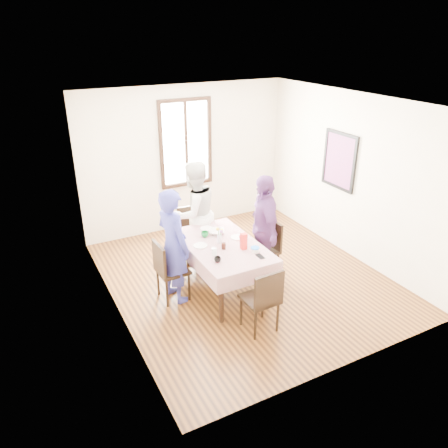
{
  "coord_description": "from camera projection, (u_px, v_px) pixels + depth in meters",
  "views": [
    {
      "loc": [
        -3.03,
        -5.1,
        3.61
      ],
      "look_at": [
        -0.48,
        -0.2,
        1.1
      ],
      "focal_mm": 34.96,
      "sensor_mm": 36.0,
      "label": 1
    }
  ],
  "objects": [
    {
      "name": "plate_right",
      "position": [
        237.0,
        237.0,
        6.44
      ],
      "size": [
        0.2,
        0.2,
        0.01
      ],
      "primitive_type": "cylinder",
      "color": "white",
      "rests_on": "tablecloth"
    },
    {
      "name": "ground",
      "position": [
        245.0,
        277.0,
        6.88
      ],
      "size": [
        4.5,
        4.5,
        0.0
      ],
      "primitive_type": "plane",
      "color": "#321C0E",
      "rests_on": "ground"
    },
    {
      "name": "flower_bunch",
      "position": [
        219.0,
        231.0,
        6.21
      ],
      "size": [
        0.09,
        0.09,
        0.1
      ],
      "primitive_type": null,
      "color": "yellow",
      "rests_on": "flower_vase"
    },
    {
      "name": "window_pane",
      "position": [
        186.0,
        143.0,
        8.01
      ],
      "size": [
        0.9,
        0.02,
        1.5
      ],
      "primitive_type": "cube",
      "color": "white",
      "rests_on": "back_wall"
    },
    {
      "name": "dining_table",
      "position": [
        222.0,
        268.0,
        6.4
      ],
      "size": [
        0.87,
        1.5,
        0.75
      ],
      "primitive_type": "cube",
      "color": "black",
      "rests_on": "ground"
    },
    {
      "name": "butter_tub",
      "position": [
        255.0,
        250.0,
        6.03
      ],
      "size": [
        0.11,
        0.11,
        0.05
      ],
      "primitive_type": "cylinder",
      "color": "white",
      "rests_on": "tablecloth"
    },
    {
      "name": "chair_left",
      "position": [
        173.0,
        270.0,
        6.18
      ],
      "size": [
        0.43,
        0.43,
        0.91
      ],
      "primitive_type": "cube",
      "rotation": [
        0.0,
        0.0,
        -1.54
      ],
      "color": "black",
      "rests_on": "ground"
    },
    {
      "name": "serving_bowl",
      "position": [
        217.0,
        232.0,
        6.55
      ],
      "size": [
        0.31,
        0.31,
        0.06
      ],
      "primitive_type": "imported",
      "rotation": [
        0.0,
        0.0,
        -0.39
      ],
      "color": "white",
      "rests_on": "tablecloth"
    },
    {
      "name": "smartphone",
      "position": [
        260.0,
        256.0,
        5.9
      ],
      "size": [
        0.07,
        0.15,
        0.01
      ],
      "primitive_type": "cube",
      "color": "black",
      "rests_on": "tablecloth"
    },
    {
      "name": "plate_left",
      "position": [
        200.0,
        246.0,
        6.19
      ],
      "size": [
        0.2,
        0.2,
        0.01
      ],
      "primitive_type": "cylinder",
      "color": "white",
      "rests_on": "tablecloth"
    },
    {
      "name": "drinking_glass",
      "position": [
        214.0,
        252.0,
        5.92
      ],
      "size": [
        0.07,
        0.07,
        0.11
      ],
      "primitive_type": "cylinder",
      "color": "silver",
      "rests_on": "tablecloth"
    },
    {
      "name": "window_frame",
      "position": [
        186.0,
        143.0,
        8.0
      ],
      "size": [
        1.02,
        0.06,
        1.62
      ],
      "primitive_type": "cube",
      "color": "black",
      "rests_on": "back_wall"
    },
    {
      "name": "chair_near",
      "position": [
        260.0,
        299.0,
        5.54
      ],
      "size": [
        0.43,
        0.43,
        0.91
      ],
      "primitive_type": "cube",
      "rotation": [
        0.0,
        0.0,
        0.03
      ],
      "color": "black",
      "rests_on": "ground"
    },
    {
      "name": "right_wall",
      "position": [
        352.0,
        177.0,
        7.17
      ],
      "size": [
        0.0,
        4.5,
        4.5
      ],
      "primitive_type": "plane",
      "rotation": [
        1.57,
        0.0,
        -1.57
      ],
      "color": "beige",
      "rests_on": "ground"
    },
    {
      "name": "flower_vase",
      "position": [
        220.0,
        239.0,
        6.26
      ],
      "size": [
        0.07,
        0.07,
        0.13
      ],
      "primitive_type": "cylinder",
      "color": "silver",
      "rests_on": "tablecloth"
    },
    {
      "name": "mug_black",
      "position": [
        218.0,
        260.0,
        5.76
      ],
      "size": [
        0.11,
        0.11,
        0.07
      ],
      "primitive_type": "imported",
      "rotation": [
        0.0,
        0.0,
        0.29
      ],
      "color": "black",
      "rests_on": "tablecloth"
    },
    {
      "name": "butter_lid",
      "position": [
        255.0,
        248.0,
        6.02
      ],
      "size": [
        0.12,
        0.12,
        0.01
      ],
      "primitive_type": "cylinder",
      "color": "blue",
      "rests_on": "butter_tub"
    },
    {
      "name": "jam_jar",
      "position": [
        224.0,
        246.0,
        6.09
      ],
      "size": [
        0.06,
        0.06,
        0.09
      ],
      "primitive_type": "cylinder",
      "color": "black",
      "rests_on": "tablecloth"
    },
    {
      "name": "art_poster",
      "position": [
        340.0,
        161.0,
        7.32
      ],
      "size": [
        0.04,
        0.76,
        0.96
      ],
      "primitive_type": "cube",
      "color": "red",
      "rests_on": "right_wall"
    },
    {
      "name": "person_far",
      "position": [
        193.0,
        213.0,
        7.02
      ],
      "size": [
        0.96,
        0.82,
        1.72
      ],
      "primitive_type": "imported",
      "rotation": [
        0.0,
        0.0,
        3.36
      ],
      "color": "silver",
      "rests_on": "ground"
    },
    {
      "name": "mug_flag",
      "position": [
        242.0,
        239.0,
        6.29
      ],
      "size": [
        0.14,
        0.14,
        0.09
      ],
      "primitive_type": "imported",
      "rotation": [
        0.0,
        0.0,
        0.88
      ],
      "color": "red",
      "rests_on": "tablecloth"
    },
    {
      "name": "chair_right",
      "position": [
        263.0,
        251.0,
        6.71
      ],
      "size": [
        0.46,
        0.46,
        0.91
      ],
      "primitive_type": "cube",
      "rotation": [
        0.0,
        0.0,
        1.67
      ],
      "color": "black",
      "rests_on": "ground"
    },
    {
      "name": "person_right",
      "position": [
        262.0,
        228.0,
        6.55
      ],
      "size": [
        0.66,
        1.06,
        1.68
      ],
      "primitive_type": "imported",
      "rotation": [
        0.0,
        0.0,
        -1.85
      ],
      "color": "#5E326E",
      "rests_on": "ground"
    },
    {
      "name": "chair_far",
      "position": [
        194.0,
        235.0,
        7.21
      ],
      "size": [
        0.45,
        0.45,
        0.91
      ],
      "primitive_type": "cube",
      "rotation": [
        0.0,
        0.0,
        3.06
      ],
      "color": "black",
      "rests_on": "ground"
    },
    {
      "name": "mug_green",
      "position": [
        205.0,
        234.0,
        6.44
      ],
      "size": [
        0.15,
        0.15,
        0.09
      ],
      "primitive_type": "imported",
      "rotation": [
        0.0,
        0.0,
        -0.78
      ],
      "color": "#0C7226",
      "rests_on": "tablecloth"
    },
    {
      "name": "juice_carton",
      "position": [
        244.0,
        241.0,
        6.06
      ],
      "size": [
        0.08,
        0.08,
        0.24
      ],
      "primitive_type": "cube",
      "color": "red",
      "rests_on": "tablecloth"
    },
    {
      "name": "tablecloth",
      "position": [
        222.0,
        245.0,
        6.25
      ],
      "size": [
        0.99,
        1.62,
        0.01
      ],
      "primitive_type": "cube",
      "color": "#5D091A",
      "rests_on": "dining_table"
    },
    {
      "name": "back_wall",
      "position": [
        186.0,
        159.0,
        8.14
      ],
      "size": [
        4.0,
        0.0,
        4.0
      ],
      "primitive_type": "plane",
      "rotation": [
        1.57,
        0.0,
        0.0
      ],
      "color": "beige",
      "rests_on": "ground"
    },
    {
      "name": "plate_far",
      "position": [
        207.0,
        228.0,
        6.72
      ],
      "size": [
        0.2,
        0.2,
        0.01
      ],
      "primitive_type": "cylinder",
      "color": "white",
      "rests_on": "tablecloth"
    },
    {
      "name": "person_left",
      "position": [
        173.0,
        246.0,
        6.03
      ],
      "size": [
        0.52,
        0.68,
        1.67
      ],
      "primitive_type": "imported",
      "rotation": [
        0.0,
        0.0,
        1.79
      ],
      "color": "#323391",
      "rests_on": "ground"
    }
  ]
}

